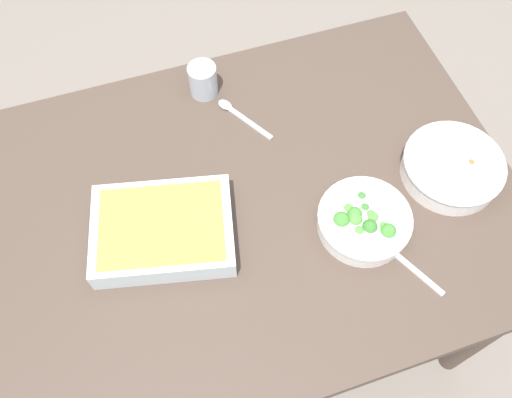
{
  "coord_description": "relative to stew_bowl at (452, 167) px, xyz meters",
  "views": [
    {
      "loc": [
        0.19,
        0.57,
        1.81
      ],
      "look_at": [
        0.0,
        0.0,
        0.74
      ],
      "focal_mm": 37.53,
      "sensor_mm": 36.0,
      "label": 1
    }
  ],
  "objects": [
    {
      "name": "dining_table",
      "position": [
        0.45,
        -0.08,
        -0.12
      ],
      "size": [
        1.2,
        0.9,
        0.74
      ],
      "color": "#4C3D33",
      "rests_on": "ground_plane"
    },
    {
      "name": "drink_cup",
      "position": [
        0.48,
        -0.42,
        0.01
      ],
      "size": [
        0.07,
        0.07,
        0.08
      ],
      "color": "#B2BCC6",
      "rests_on": "dining_table"
    },
    {
      "name": "spoon_spare",
      "position": [
        0.42,
        -0.32,
        -0.03
      ],
      "size": [
        0.1,
        0.16,
        0.01
      ],
      "color": "silver",
      "rests_on": "dining_table"
    },
    {
      "name": "broccoli_bowl",
      "position": [
        0.25,
        0.06,
        -0.0
      ],
      "size": [
        0.21,
        0.21,
        0.07
      ],
      "color": "white",
      "rests_on": "dining_table"
    },
    {
      "name": "baking_dish",
      "position": [
        0.67,
        -0.05,
        0.0
      ],
      "size": [
        0.34,
        0.28,
        0.06
      ],
      "color": "silver",
      "rests_on": "dining_table"
    },
    {
      "name": "stew_bowl",
      "position": [
        0.0,
        0.0,
        0.0
      ],
      "size": [
        0.23,
        0.23,
        0.06
      ],
      "color": "white",
      "rests_on": "dining_table"
    },
    {
      "name": "ground_plane",
      "position": [
        0.45,
        -0.08,
        -0.77
      ],
      "size": [
        6.0,
        6.0,
        0.0
      ],
      "primitive_type": "plane",
      "color": "slate"
    },
    {
      "name": "spoon_by_broccoli",
      "position": [
        0.2,
        0.16,
        -0.03
      ],
      "size": [
        0.09,
        0.17,
        0.01
      ],
      "color": "silver",
      "rests_on": "dining_table"
    },
    {
      "name": "spoon_by_stew",
      "position": [
        0.03,
        -0.03,
        -0.03
      ],
      "size": [
        0.15,
        0.13,
        0.01
      ],
      "color": "silver",
      "rests_on": "dining_table"
    }
  ]
}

